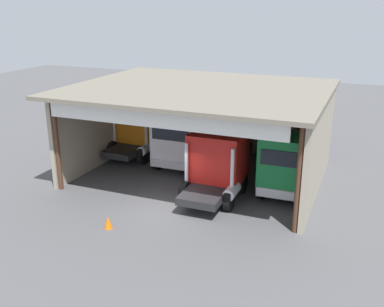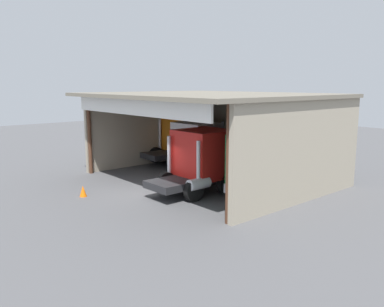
{
  "view_description": "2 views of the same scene",
  "coord_description": "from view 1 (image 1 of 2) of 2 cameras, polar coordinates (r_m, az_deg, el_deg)",
  "views": [
    {
      "loc": [
        8.41,
        -17.0,
        9.17
      ],
      "look_at": [
        0.0,
        3.41,
        1.71
      ],
      "focal_mm": 41.45,
      "sensor_mm": 36.0,
      "label": 1
    },
    {
      "loc": [
        16.84,
        -11.0,
        5.61
      ],
      "look_at": [
        0.0,
        3.41,
        1.71
      ],
      "focal_mm": 37.18,
      "sensor_mm": 36.0,
      "label": 2
    }
  ],
  "objects": [
    {
      "name": "truck_green_left_bay",
      "position": [
        22.3,
        12.11,
        -1.33
      ],
      "size": [
        2.71,
        4.88,
        3.54
      ],
      "rotation": [
        0.0,
        0.0,
        3.17
      ],
      "color": "#197F3D",
      "rests_on": "ground"
    },
    {
      "name": "workshop_shed",
      "position": [
        24.74,
        1.92,
        5.52
      ],
      "size": [
        13.21,
        10.9,
        5.08
      ],
      "color": "#9E937F",
      "rests_on": "ground"
    },
    {
      "name": "tool_cart",
      "position": [
        27.97,
        6.64,
        0.5
      ],
      "size": [
        0.9,
        0.6,
        1.0
      ],
      "primitive_type": "cube",
      "color": "#1E59A5",
      "rests_on": "ground"
    },
    {
      "name": "truck_white_center_left_bay",
      "position": [
        25.7,
        -1.53,
        1.69
      ],
      "size": [
        2.77,
        5.1,
        3.32
      ],
      "rotation": [
        0.0,
        0.0,
        3.15
      ],
      "color": "white",
      "rests_on": "ground"
    },
    {
      "name": "oil_drum",
      "position": [
        29.83,
        -2.94,
        1.65
      ],
      "size": [
        0.58,
        0.58,
        0.89
      ],
      "primitive_type": "cylinder",
      "color": "gold",
      "rests_on": "ground"
    },
    {
      "name": "truck_orange_yard_outside",
      "position": [
        28.02,
        -6.96,
        3.1
      ],
      "size": [
        2.72,
        4.19,
        3.25
      ],
      "rotation": [
        0.0,
        0.0,
        -0.03
      ],
      "color": "orange",
      "rests_on": "ground"
    },
    {
      "name": "ground_plane",
      "position": [
        21.06,
        -3.56,
        -7.16
      ],
      "size": [
        80.0,
        80.0,
        0.0
      ],
      "primitive_type": "plane",
      "color": "#4C4C4F",
      "rests_on": "ground"
    },
    {
      "name": "traffic_cone",
      "position": [
        19.57,
        -10.74,
        -8.69
      ],
      "size": [
        0.36,
        0.36,
        0.56
      ],
      "primitive_type": "cone",
      "color": "orange",
      "rests_on": "ground"
    },
    {
      "name": "truck_red_right_bay",
      "position": [
        21.95,
        3.29,
        -1.11
      ],
      "size": [
        2.72,
        4.65,
        3.25
      ],
      "rotation": [
        0.0,
        0.0,
        0.01
      ],
      "color": "red",
      "rests_on": "ground"
    }
  ]
}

